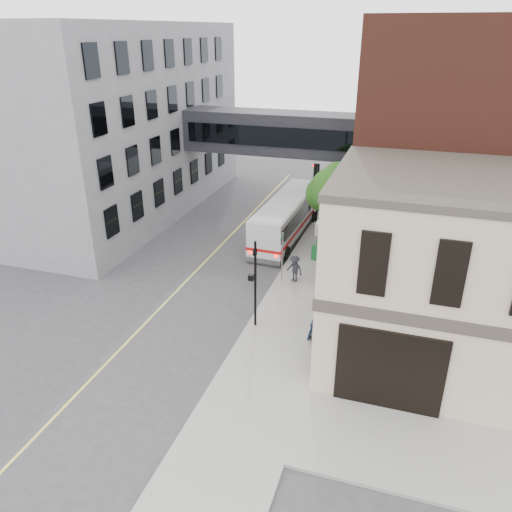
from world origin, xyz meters
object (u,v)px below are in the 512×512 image
Objects in this scene: newspaper_box at (316,252)px; bus at (287,216)px; pedestrian_a at (325,241)px; sandwich_board at (312,330)px; pedestrian_b at (324,227)px; pedestrian_c at (295,269)px.

bus is at bearing 142.51° from newspaper_box.
pedestrian_a is 1.70× the size of sandwich_board.
pedestrian_a reaches higher than sandwich_board.
sandwich_board is at bearing -66.46° from newspaper_box.
pedestrian_b is 6.98m from pedestrian_c.
sandwich_board is at bearing -70.07° from bus.
sandwich_board is (2.21, -5.46, -0.36)m from pedestrian_c.
pedestrian_b reaches higher than newspaper_box.
pedestrian_c is (-0.88, -4.67, 0.05)m from pedestrian_a.
bus is at bearing 133.00° from pedestrian_a.
sandwich_board is at bearing -45.99° from pedestrian_c.
pedestrian_b is 1.87× the size of sandwich_board.
pedestrian_a is at bearing 99.33° from sandwich_board.
pedestrian_c is 1.81× the size of sandwich_board.
pedestrian_c reaches higher than pedestrian_a.
bus is 10.93× the size of newspaper_box.
pedestrian_c is at bearing 113.88° from sandwich_board.
pedestrian_b is at bearing 100.08° from sandwich_board.
newspaper_box is (2.84, -3.47, -0.93)m from bus.
newspaper_box is at bearing -114.47° from pedestrian_a.
newspaper_box is 8.95m from sandwich_board.
pedestrian_a is 0.94× the size of pedestrian_c.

